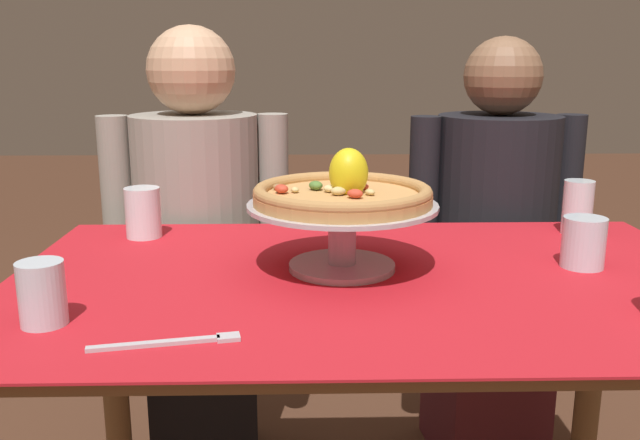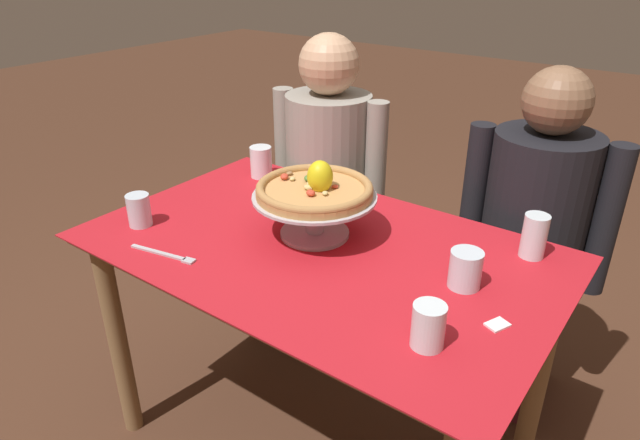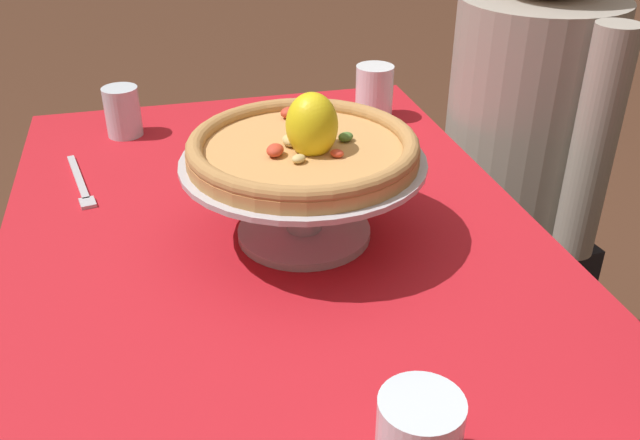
{
  "view_description": "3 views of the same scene",
  "coord_description": "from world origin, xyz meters",
  "px_view_note": "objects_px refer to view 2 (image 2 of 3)",
  "views": [
    {
      "loc": [
        -0.12,
        -1.15,
        1.15
      ],
      "look_at": [
        -0.09,
        0.1,
        0.84
      ],
      "focal_mm": 37.93,
      "sensor_mm": 36.0,
      "label": 1
    },
    {
      "loc": [
        0.81,
        -1.09,
        1.52
      ],
      "look_at": [
        -0.01,
        0.01,
        0.84
      ],
      "focal_mm": 31.6,
      "sensor_mm": 36.0,
      "label": 2
    },
    {
      "loc": [
        0.82,
        -0.15,
        1.3
      ],
      "look_at": [
        -0.01,
        0.06,
        0.81
      ],
      "focal_mm": 38.98,
      "sensor_mm": 36.0,
      "label": 3
    }
  ],
  "objects_px": {
    "water_glass_back_right": "(534,238)",
    "sugar_packet": "(497,325)",
    "pizza_stand": "(315,210)",
    "diner_right": "(528,256)",
    "water_glass_side_right": "(465,272)",
    "water_glass_front_right": "(428,328)",
    "diner_left": "(328,195)",
    "dinner_fork": "(166,255)",
    "pizza": "(315,188)",
    "water_glass_front_left": "(139,212)",
    "water_glass_back_left": "(261,163)"
  },
  "relations": [
    {
      "from": "pizza_stand",
      "to": "dinner_fork",
      "type": "bearing_deg",
      "value": -126.98
    },
    {
      "from": "water_glass_back_left",
      "to": "diner_left",
      "type": "height_order",
      "value": "diner_left"
    },
    {
      "from": "water_glass_back_right",
      "to": "water_glass_side_right",
      "type": "height_order",
      "value": "water_glass_back_right"
    },
    {
      "from": "water_glass_side_right",
      "to": "diner_right",
      "type": "distance_m",
      "value": 0.62
    },
    {
      "from": "pizza",
      "to": "diner_left",
      "type": "relative_size",
      "value": 0.26
    },
    {
      "from": "diner_right",
      "to": "pizza_stand",
      "type": "bearing_deg",
      "value": -127.59
    },
    {
      "from": "water_glass_back_left",
      "to": "water_glass_back_right",
      "type": "bearing_deg",
      "value": 0.31
    },
    {
      "from": "water_glass_side_right",
      "to": "diner_right",
      "type": "bearing_deg",
      "value": 90.19
    },
    {
      "from": "water_glass_back_right",
      "to": "diner_left",
      "type": "xyz_separation_m",
      "value": [
        -0.89,
        0.31,
        -0.22
      ]
    },
    {
      "from": "water_glass_front_right",
      "to": "water_glass_back_right",
      "type": "bearing_deg",
      "value": 83.72
    },
    {
      "from": "pizza_stand",
      "to": "diner_left",
      "type": "relative_size",
      "value": 0.28
    },
    {
      "from": "water_glass_front_left",
      "to": "dinner_fork",
      "type": "bearing_deg",
      "value": -20.53
    },
    {
      "from": "water_glass_front_right",
      "to": "diner_left",
      "type": "relative_size",
      "value": 0.08
    },
    {
      "from": "water_glass_front_right",
      "to": "diner_left",
      "type": "bearing_deg",
      "value": 135.89
    },
    {
      "from": "water_glass_front_left",
      "to": "water_glass_front_right",
      "type": "xyz_separation_m",
      "value": [
        0.93,
        0.0,
        0.0
      ]
    },
    {
      "from": "water_glass_front_left",
      "to": "diner_left",
      "type": "xyz_separation_m",
      "value": [
        0.1,
        0.81,
        -0.21
      ]
    },
    {
      "from": "pizza_stand",
      "to": "water_glass_front_right",
      "type": "relative_size",
      "value": 3.54
    },
    {
      "from": "water_glass_front_right",
      "to": "water_glass_side_right",
      "type": "xyz_separation_m",
      "value": [
        -0.03,
        0.26,
        -0.0
      ]
    },
    {
      "from": "water_glass_front_right",
      "to": "dinner_fork",
      "type": "relative_size",
      "value": 0.48
    },
    {
      "from": "water_glass_back_left",
      "to": "dinner_fork",
      "type": "bearing_deg",
      "value": -73.43
    },
    {
      "from": "dinner_fork",
      "to": "water_glass_back_right",
      "type": "bearing_deg",
      "value": 36.42
    },
    {
      "from": "dinner_fork",
      "to": "sugar_packet",
      "type": "distance_m",
      "value": 0.86
    },
    {
      "from": "water_glass_front_left",
      "to": "sugar_packet",
      "type": "distance_m",
      "value": 1.04
    },
    {
      "from": "water_glass_back_right",
      "to": "water_glass_back_left",
      "type": "height_order",
      "value": "water_glass_back_right"
    },
    {
      "from": "water_glass_front_left",
      "to": "water_glass_front_right",
      "type": "relative_size",
      "value": 0.97
    },
    {
      "from": "dinner_fork",
      "to": "pizza",
      "type": "bearing_deg",
      "value": 53.04
    },
    {
      "from": "pizza",
      "to": "water_glass_side_right",
      "type": "relative_size",
      "value": 3.41
    },
    {
      "from": "water_glass_front_left",
      "to": "diner_left",
      "type": "bearing_deg",
      "value": 83.0
    },
    {
      "from": "water_glass_front_left",
      "to": "water_glass_side_right",
      "type": "relative_size",
      "value": 1.01
    },
    {
      "from": "diner_left",
      "to": "sugar_packet",
      "type": "bearing_deg",
      "value": -35.25
    },
    {
      "from": "pizza",
      "to": "water_glass_front_left",
      "type": "relative_size",
      "value": 3.38
    },
    {
      "from": "water_glass_back_right",
      "to": "sugar_packet",
      "type": "height_order",
      "value": "water_glass_back_right"
    },
    {
      "from": "pizza_stand",
      "to": "water_glass_front_right",
      "type": "height_order",
      "value": "pizza_stand"
    },
    {
      "from": "water_glass_side_right",
      "to": "dinner_fork",
      "type": "height_order",
      "value": "water_glass_side_right"
    },
    {
      "from": "pizza_stand",
      "to": "diner_right",
      "type": "xyz_separation_m",
      "value": [
        0.45,
        0.58,
        -0.27
      ]
    },
    {
      "from": "pizza_stand",
      "to": "diner_left",
      "type": "xyz_separation_m",
      "value": [
        -0.35,
        0.56,
        -0.25
      ]
    },
    {
      "from": "water_glass_back_right",
      "to": "diner_right",
      "type": "bearing_deg",
      "value": 104.54
    },
    {
      "from": "water_glass_front_right",
      "to": "diner_left",
      "type": "xyz_separation_m",
      "value": [
        -0.84,
        0.81,
        -0.21
      ]
    },
    {
      "from": "diner_right",
      "to": "pizza",
      "type": "bearing_deg",
      "value": -127.6
    },
    {
      "from": "water_glass_back_right",
      "to": "sugar_packet",
      "type": "xyz_separation_m",
      "value": [
        0.04,
        -0.35,
        -0.05
      ]
    },
    {
      "from": "sugar_packet",
      "to": "diner_left",
      "type": "distance_m",
      "value": 1.15
    },
    {
      "from": "water_glass_back_left",
      "to": "water_glass_side_right",
      "type": "relative_size",
      "value": 1.15
    },
    {
      "from": "dinner_fork",
      "to": "diner_left",
      "type": "xyz_separation_m",
      "value": [
        -0.1,
        0.89,
        -0.17
      ]
    },
    {
      "from": "pizza_stand",
      "to": "dinner_fork",
      "type": "distance_m",
      "value": 0.42
    },
    {
      "from": "pizza",
      "to": "water_glass_back_right",
      "type": "xyz_separation_m",
      "value": [
        0.54,
        0.25,
        -0.09
      ]
    },
    {
      "from": "pizza_stand",
      "to": "diner_right",
      "type": "distance_m",
      "value": 0.78
    },
    {
      "from": "pizza_stand",
      "to": "pizza",
      "type": "height_order",
      "value": "pizza"
    },
    {
      "from": "water_glass_side_right",
      "to": "water_glass_front_right",
      "type": "bearing_deg",
      "value": -83.31
    },
    {
      "from": "dinner_fork",
      "to": "water_glass_front_right",
      "type": "bearing_deg",
      "value": 6.21
    },
    {
      "from": "water_glass_front_right",
      "to": "diner_right",
      "type": "xyz_separation_m",
      "value": [
        -0.03,
        0.84,
        -0.23
      ]
    }
  ]
}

